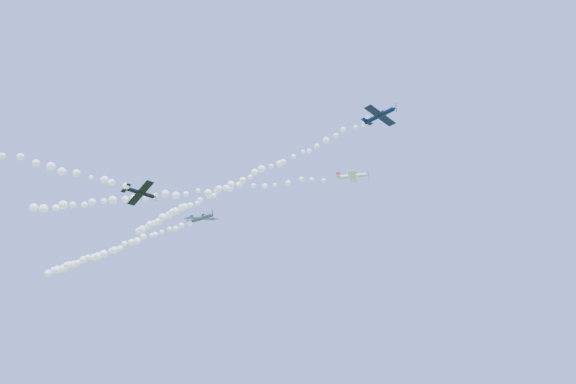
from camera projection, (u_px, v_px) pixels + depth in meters
The scene contains 7 objects.
plane_white at pixel (352, 176), 109.74m from camera, with size 7.57×8.02×2.26m.
smoke_trail_white at pixel (176, 194), 118.83m from camera, with size 80.02×24.15×3.16m, color white, non-canonical shape.
plane_navy at pixel (380, 115), 85.59m from camera, with size 7.18×7.60×2.08m.
smoke_trail_navy at pixel (224, 189), 116.05m from camera, with size 83.71×28.12×2.83m, color white, non-canonical shape.
plane_grey at pixel (201, 218), 106.65m from camera, with size 8.09×8.39×2.59m.
smoke_trail_grey at pixel (109, 251), 130.18m from camera, with size 71.55×18.18×3.52m, color white, non-canonical shape.
plane_black at pixel (140, 193), 79.41m from camera, with size 6.16×6.15×2.54m.
Camera 1 is at (42.89, -87.58, 7.44)m, focal length 30.00 mm.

